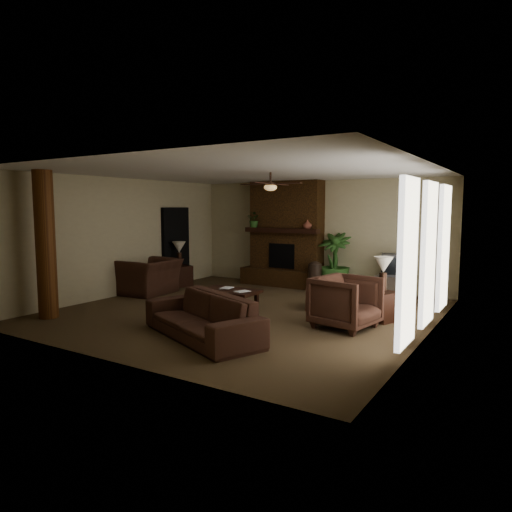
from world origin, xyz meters
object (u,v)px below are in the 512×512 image
Objects in this scene: tv_stand at (395,286)px; floor_plant at (334,275)px; side_table_right at (382,306)px; log_column at (46,245)px; armchair_left at (149,271)px; sofa at (202,309)px; ottoman at (320,299)px; coffee_table at (229,292)px; lamp_right at (383,267)px; floor_vase at (315,275)px; side_table_left at (180,276)px; lamp_left at (179,249)px; armchair_right at (346,300)px.

floor_plant reaches higher than tv_stand.
side_table_right reaches higher than tv_stand.
log_column is 7.63m from tv_stand.
tv_stand is (5.21, 2.76, -0.32)m from armchair_left.
sofa is 3.10m from ottoman.
tv_stand is 0.58× the size of floor_plant.
coffee_table is 2.18× the size of side_table_right.
lamp_right reaches higher than side_table_right.
armchair_left reaches higher than side_table_right.
tv_stand is at bearing 11.28° from floor_vase.
lamp_left is (-0.01, -0.02, 0.73)m from side_table_left.
armchair_left is 2.37× the size of side_table_left.
armchair_right is 1.31× the size of floor_vase.
lamp_left reaches higher than tv_stand.
coffee_table is (-0.77, 1.87, -0.10)m from sofa.
floor_plant is at bearing 122.46° from armchair_left.
sofa is at bearing 7.92° from log_column.
lamp_left reaches higher than ottoman.
floor_vase is at bearing 58.11° from log_column.
lamp_right reaches higher than tv_stand.
log_column reaches higher than lamp_right.
lamp_right is at bearing -41.48° from floor_vase.
tv_stand is at bearing 16.13° from side_table_left.
side_table_right is at bearing -8.76° from lamp_left.
coffee_table is 3.31m from lamp_left.
ottoman is at bearing 40.09° from log_column.
log_column reaches higher than armchair_right.
lamp_left reaches higher than armchair_right.
armchair_left is 1.29× the size of armchair_right.
log_column reaches higher than lamp_left.
ottoman is 2.31m from tv_stand.
floor_plant reaches higher than side_table_right.
ottoman is 1.64m from lamp_right.
armchair_left is 1.53× the size of tv_stand.
tv_stand is at bearing 93.89° from sofa.
sofa reaches higher than coffee_table.
side_table_left is at bearing -161.27° from floor_vase.
side_table_right is at bearing -51.38° from floor_plant.
side_table_left is (-3.75, -1.53, -0.14)m from floor_plant.
armchair_left is at bearing -144.33° from floor_vase.
ottoman is 2.17m from floor_plant.
side_table_right is 0.73m from lamp_right.
floor_plant is 3.15m from lamp_right.
side_table_left is (-5.29, -1.53, 0.03)m from tv_stand.
lamp_right is (5.70, -0.87, 0.73)m from side_table_left.
lamp_right reaches higher than side_table_left.
armchair_right is at bearing -113.64° from lamp_right.
lamp_right is at bearing 15.56° from coffee_table.
lamp_left reaches higher than side_table_right.
lamp_left reaches higher than coffee_table.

